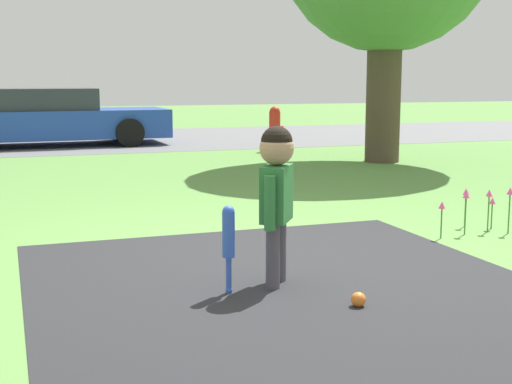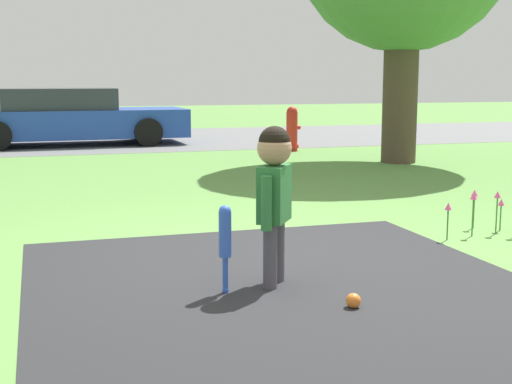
{
  "view_description": "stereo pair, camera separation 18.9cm",
  "coord_description": "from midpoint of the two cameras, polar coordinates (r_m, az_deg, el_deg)",
  "views": [
    {
      "loc": [
        -1.86,
        -4.94,
        1.35
      ],
      "look_at": [
        -0.22,
        -0.29,
        0.56
      ],
      "focal_mm": 50.0,
      "sensor_mm": 36.0,
      "label": 1
    },
    {
      "loc": [
        -1.68,
        -5.0,
        1.35
      ],
      "look_at": [
        -0.22,
        -0.29,
        0.56
      ],
      "focal_mm": 50.0,
      "sensor_mm": 36.0,
      "label": 2
    }
  ],
  "objects": [
    {
      "name": "child",
      "position": [
        4.6,
        2.65,
        0.72
      ],
      "size": [
        0.29,
        0.37,
        1.05
      ],
      "rotation": [
        0.0,
        0.0,
        0.97
      ],
      "color": "#4C4751",
      "rests_on": "ground"
    },
    {
      "name": "sports_ball",
      "position": [
        4.32,
        9.06,
        -8.59
      ],
      "size": [
        0.09,
        0.09,
        0.09
      ],
      "color": "orange",
      "rests_on": "ground"
    },
    {
      "name": "street_strip",
      "position": [
        16.05,
        -10.85,
        4.13
      ],
      "size": [
        40.0,
        6.0,
        0.01
      ],
      "color": "slate",
      "rests_on": "ground"
    },
    {
      "name": "ground_plane",
      "position": [
        5.44,
        2.33,
        -5.26
      ],
      "size": [
        60.0,
        60.0,
        0.0
      ],
      "primitive_type": "plane",
      "color": "#5B8C42"
    },
    {
      "name": "flower_bed",
      "position": [
        6.53,
        18.71,
        -0.66
      ],
      "size": [
        0.73,
        0.43,
        0.41
      ],
      "color": "#38702D",
      "rests_on": "ground"
    },
    {
      "name": "parked_car",
      "position": [
        14.99,
        -14.43,
        5.75
      ],
      "size": [
        4.63,
        1.92,
        1.15
      ],
      "rotation": [
        0.0,
        0.0,
        0.02
      ],
      "color": "#2347AD",
      "rests_on": "ground"
    },
    {
      "name": "fire_hydrant",
      "position": [
        13.34,
        3.3,
        5.03
      ],
      "size": [
        0.29,
        0.26,
        0.83
      ],
      "color": "red",
      "rests_on": "ground"
    },
    {
      "name": "baseball_bat",
      "position": [
        4.47,
        -1.28,
        -3.61
      ],
      "size": [
        0.08,
        0.08,
        0.57
      ],
      "color": "blue",
      "rests_on": "ground"
    }
  ]
}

